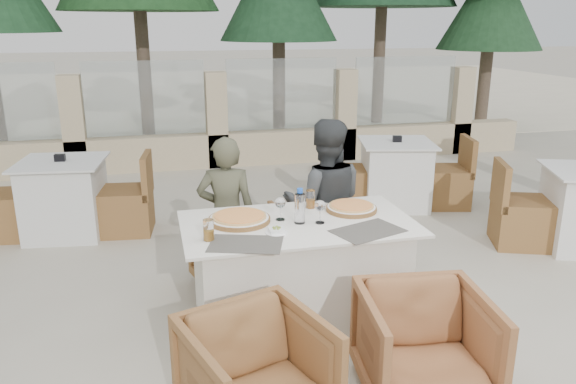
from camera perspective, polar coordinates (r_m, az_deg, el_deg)
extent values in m
plane|color=#B8B19D|center=(4.16, 1.26, -13.34)|extent=(80.00, 80.00, 0.00)
cube|color=beige|center=(17.61, -10.81, 9.83)|extent=(30.00, 16.00, 0.01)
cone|color=#1F4524|center=(11.87, 19.94, 16.73)|extent=(1.98, 1.98, 4.50)
cube|color=#545048|center=(3.51, -4.31, -5.28)|extent=(0.52, 0.42, 0.00)
cube|color=#544F48|center=(3.75, 8.12, -3.93)|extent=(0.52, 0.43, 0.00)
cylinder|color=orange|center=(3.89, -4.96, -2.65)|extent=(0.56, 0.56, 0.06)
cylinder|color=#E2571E|center=(4.12, 6.46, -1.59)|extent=(0.45, 0.45, 0.05)
cylinder|color=#ABC7E1|center=(3.82, 1.21, -1.42)|extent=(0.08, 0.08, 0.25)
cylinder|color=orange|center=(3.57, -8.07, -3.84)|extent=(0.09, 0.09, 0.14)
cylinder|color=orange|center=(4.15, 2.31, -0.73)|extent=(0.09, 0.09, 0.14)
imported|color=brown|center=(4.59, -5.13, -6.21)|extent=(0.78, 0.80, 0.60)
imported|color=#956136|center=(4.82, 2.85, -4.82)|extent=(0.73, 0.75, 0.62)
imported|color=brown|center=(3.09, -3.17, -18.22)|extent=(0.87, 0.88, 0.64)
imported|color=#945D35|center=(3.39, 13.71, -15.11)|extent=(0.78, 0.80, 0.65)
imported|color=#4D4D38|center=(4.46, -6.25, -2.34)|extent=(0.51, 0.38, 1.26)
imported|color=#373A3C|center=(4.51, 3.72, -1.26)|extent=(0.77, 0.66, 1.38)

